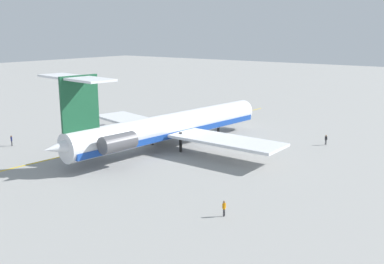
{
  "coord_description": "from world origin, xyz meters",
  "views": [
    {
      "loc": [
        48.92,
        49.61,
        17.91
      ],
      "look_at": [
        -3.38,
        10.85,
        2.94
      ],
      "focal_mm": 41.01,
      "sensor_mm": 36.0,
      "label": 1
    }
  ],
  "objects": [
    {
      "name": "taxiway_centreline",
      "position": [
        -3.38,
        -1.53,
        0.0
      ],
      "size": [
        80.84,
        6.4,
        0.01
      ],
      "primitive_type": "cube",
      "rotation": [
        0.0,
        0.0,
        3.07
      ],
      "color": "gold",
      "rests_on": "ground"
    },
    {
      "name": "ground_crew_near_tail",
      "position": [
        14.5,
        28.06,
        1.04
      ],
      "size": [
        0.38,
        0.26,
        1.65
      ],
      "rotation": [
        0.0,
        0.0,
        4.24
      ],
      "color": "black",
      "rests_on": "ground"
    },
    {
      "name": "main_jetliner",
      "position": [
        -2.18,
        6.72,
        3.41
      ],
      "size": [
        42.91,
        37.96,
        12.5
      ],
      "rotation": [
        0.0,
        0.0,
        3.03
      ],
      "color": "silver",
      "rests_on": "ground"
    },
    {
      "name": "ground",
      "position": [
        0.0,
        0.0,
        0.0
      ],
      "size": [
        386.04,
        386.04,
        0.0
      ],
      "primitive_type": "plane",
      "color": "gray"
    },
    {
      "name": "ground_crew_near_nose",
      "position": [
        11.55,
        -14.03,
        1.08
      ],
      "size": [
        0.37,
        0.28,
        1.71
      ],
      "rotation": [
        0.0,
        0.0,
        2.16
      ],
      "color": "black",
      "rests_on": "ground"
    },
    {
      "name": "ground_crew_portside",
      "position": [
        -18.96,
        26.19,
        1.07
      ],
      "size": [
        0.27,
        0.43,
        1.68
      ],
      "rotation": [
        0.0,
        0.0,
        3.08
      ],
      "color": "black",
      "rests_on": "ground"
    }
  ]
}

